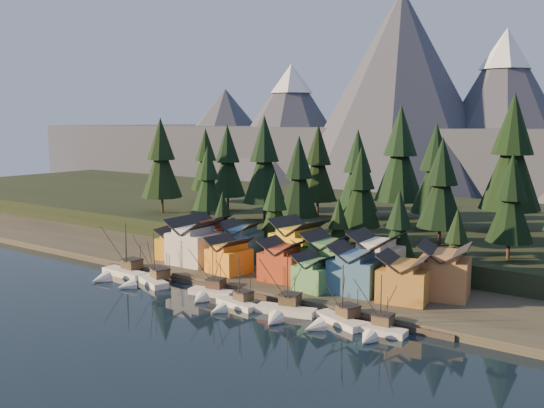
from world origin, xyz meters
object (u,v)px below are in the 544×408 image
Objects in this scene: boat_2 at (209,286)px; boat_6 at (377,323)px; house_back_0 at (210,233)px; boat_4 at (283,304)px; house_front_0 at (175,243)px; house_front_1 at (194,240)px; boat_3 at (233,298)px; house_back_1 at (241,240)px; boat_5 at (334,313)px; boat_0 at (119,266)px; boat_1 at (146,274)px.

boat_6 is (35.25, -0.20, -0.12)m from boat_2.
boat_2 is 1.14× the size of house_back_0.
house_front_0 is (-41.43, 15.28, 3.12)m from boat_4.
house_back_0 is at bearing 111.34° from house_front_1.
house_front_1 is at bearing -75.06° from house_back_0.
house_front_0 is (-58.70, 14.48, 3.26)m from boat_6.
boat_4 is at bearing -15.53° from boat_2.
boat_4 is at bearing 18.86° from boat_3.
boat_4 is 1.23× the size of house_back_1.
house_back_0 is (-29.26, 26.53, 4.50)m from boat_3.
boat_5 is at bearing -19.04° from house_front_1.
boat_0 is 17.05m from house_front_1.
boat_0 reaches higher than boat_1.
boat_4 is at bearing 20.86° from boat_1.
house_front_1 reaches higher than boat_3.
house_back_1 is at bearing -19.61° from house_back_0.
house_back_0 reaches higher than boat_3.
boat_4 is at bearing 178.99° from boat_6.
house_front_0 is 7.10m from house_front_1.
house_front_0 is (-50.97, 14.35, 3.23)m from boat_5.
boat_1 is 15.58m from house_front_1.
boat_6 is at bearing -31.44° from house_back_0.
house_front_1 is (-51.82, 13.65, 4.82)m from boat_6.
boat_4 is 44.27m from house_front_0.
house_back_0 is at bearing 119.20° from boat_2.
house_front_0 is (1.90, 14.75, 2.90)m from boat_0.
boat_6 is 49.92m from house_back_1.
boat_5 is (19.26, 2.74, 0.15)m from boat_3.
boat_2 reaches higher than boat_3.
house_front_0 is at bearing 85.69° from boat_0.
boat_6 is (17.27, 0.80, -0.15)m from boat_4.
house_front_1 reaches higher than boat_4.
boat_0 is at bearing -175.59° from boat_3.
boat_0 is at bearing 166.85° from boat_4.
boat_2 is 18.01m from boat_4.
boat_4 is 1.18× the size of house_front_1.
house_front_1 is (-0.79, 14.87, 4.60)m from boat_1.
boat_0 is at bearing -137.06° from house_back_1.
boat_0 is 1.17× the size of boat_2.
house_back_1 is (-9.52, 21.44, 4.20)m from boat_2.
boat_1 reaches higher than boat_2.
house_front_0 is at bearing 147.31° from boat_4.
house_back_1 is at bearing 170.43° from boat_5.
boat_0 is 27.32m from house_back_1.
boat_3 is (24.04, -1.38, -0.34)m from boat_1.
house_back_1 reaches higher than boat_5.
boat_0 is 25.36m from boat_2.
boat_3 is 30.39m from house_back_1.
boat_6 is (7.73, -0.13, -0.04)m from boat_5.
boat_1 is at bearing -116.54° from house_back_1.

